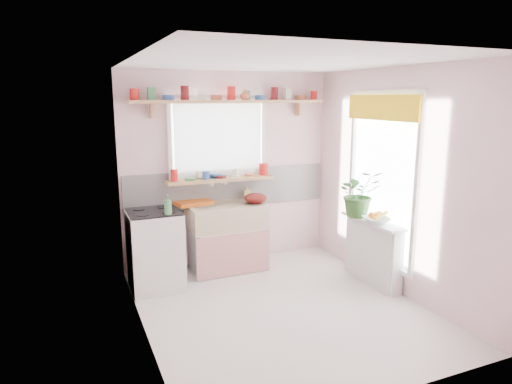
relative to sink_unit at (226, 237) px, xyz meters
name	(u,v)px	position (x,y,z in m)	size (l,w,h in m)	color
room	(300,165)	(0.81, -0.43, 0.94)	(3.20, 3.20, 3.20)	silver
sink_unit	(226,237)	(0.00, 0.00, 0.00)	(0.95, 0.65, 1.11)	white
cooker	(155,250)	(-0.95, -0.24, 0.03)	(0.58, 0.58, 0.93)	white
radiator_ledge	(373,250)	(1.45, -1.09, -0.03)	(0.22, 0.95, 0.78)	white
windowsill	(221,180)	(0.00, 0.19, 0.71)	(1.40, 0.22, 0.04)	tan
pine_shelf	(231,102)	(0.15, 0.18, 1.69)	(2.52, 0.24, 0.04)	tan
shelf_crockery	(230,95)	(0.13, 0.18, 1.76)	(2.47, 0.11, 0.12)	red
sill_crockery	(219,174)	(-0.02, 0.19, 0.78)	(1.35, 0.11, 0.12)	red
dish_tray	(193,202)	(-0.38, 0.21, 0.44)	(0.45, 0.34, 0.04)	#CF5A12
colander	(256,198)	(0.38, -0.08, 0.48)	(0.29, 0.29, 0.13)	#560F0E
jade_plant	(359,193)	(1.36, -0.90, 0.62)	(0.51, 0.44, 0.56)	#2E5D25
fruit_bowl	(376,220)	(1.36, -1.24, 0.38)	(0.29, 0.29, 0.07)	silver
herb_pot	(356,206)	(1.36, -0.85, 0.46)	(0.12, 0.08, 0.24)	#245B2A
soap_bottle_sink	(247,193)	(0.37, 0.21, 0.50)	(0.08, 0.08, 0.17)	#FFE671
sill_cup	(200,174)	(-0.25, 0.25, 0.78)	(0.13, 0.13, 0.11)	white
sill_bowl	(215,175)	(-0.05, 0.25, 0.76)	(0.18, 0.18, 0.06)	#3369A6
shelf_vase	(245,94)	(0.31, 0.12, 1.78)	(0.13, 0.13, 0.13)	#AE4D35
cooker_bottle	(168,205)	(-0.83, -0.46, 0.60)	(0.09, 0.09, 0.22)	#468C4F
fruit	(377,215)	(1.37, -1.23, 0.44)	(0.20, 0.14, 0.10)	orange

